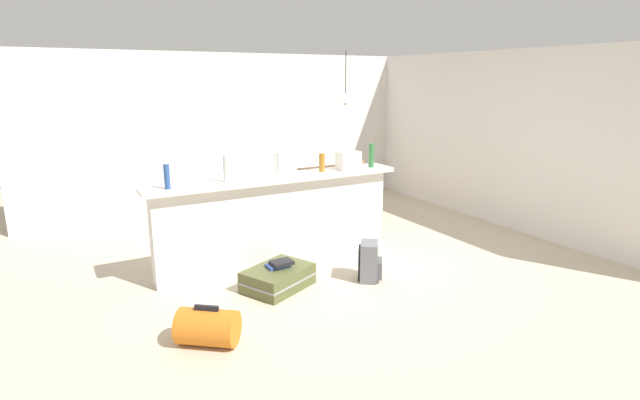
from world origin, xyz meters
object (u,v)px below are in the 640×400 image
bottle_amber (322,162)px  backpack_grey (370,262)px  pendant_lamp (345,97)px  duffel_bag_orange (208,327)px  suitcase_flat_olive (278,278)px  bottle_clear (280,165)px  grocery_bag (348,161)px  bottle_white (227,169)px  bottle_blue (167,177)px  book_stack (280,264)px  bottle_green (371,155)px  dining_table (341,175)px  dining_chair_near_partition (357,191)px

bottle_amber → backpack_grey: bearing=-84.8°
pendant_lamp → duffel_bag_orange: pendant_lamp is taller
duffel_bag_orange → suitcase_flat_olive: bearing=37.5°
bottle_clear → backpack_grey: size_ratio=0.62×
grocery_bag → suitcase_flat_olive: 1.68m
bottle_white → backpack_grey: bottle_white is taller
bottle_blue → book_stack: 1.43m
bottle_green → backpack_grey: (-0.59, -0.85, -0.99)m
bottle_green → bottle_amber: bearing=175.9°
bottle_blue → backpack_grey: size_ratio=0.59×
pendant_lamp → bottle_blue: bearing=-152.8°
backpack_grey → bottle_green: bearing=55.5°
bottle_amber → pendant_lamp: size_ratio=0.27×
bottle_amber → grocery_bag: (0.33, -0.06, 0.00)m
bottle_blue → dining_table: size_ratio=0.23×
bottle_blue → suitcase_flat_olive: (0.93, -0.54, -1.06)m
pendant_lamp → grocery_bag: bearing=-120.7°
dining_table → book_stack: size_ratio=4.21×
bottle_white → pendant_lamp: pendant_lamp is taller
bottle_clear → bottle_amber: size_ratio=1.22×
bottle_blue → dining_chair_near_partition: (2.88, 0.95, -0.65)m
dining_chair_near_partition → bottle_blue: bearing=-161.7°
bottle_blue → bottle_clear: size_ratio=0.95×
grocery_bag → dining_chair_near_partition: grocery_bag is taller
grocery_bag → suitcase_flat_olive: (-1.19, -0.55, -1.05)m
bottle_white → grocery_bag: (1.49, -0.03, -0.03)m
bottle_white → bottle_amber: bearing=1.6°
bottle_green → backpack_grey: 1.43m
bottle_blue → suitcase_flat_olive: bearing=-30.2°
bottle_green → suitcase_flat_olive: bearing=-159.7°
bottle_blue → suitcase_flat_olive: bottle_blue is taller
bottle_white → bottle_green: 1.83m
bottle_clear → dining_table: (1.69, 1.46, -0.53)m
grocery_bag → dining_chair_near_partition: bearing=51.0°
dining_chair_near_partition → pendant_lamp: (0.16, 0.61, 1.31)m
bottle_green → dining_chair_near_partition: bearing=65.6°
bottle_blue → bottle_green: bearing=0.6°
bottle_white → dining_chair_near_partition: bearing=22.0°
bottle_green → dining_table: size_ratio=0.27×
grocery_bag → pendant_lamp: pendant_lamp is taller
bottle_clear → pendant_lamp: (1.79, 1.50, 0.65)m
book_stack → duffel_bag_orange: bearing=-142.9°
bottle_amber → suitcase_flat_olive: (-0.86, -0.61, -1.04)m
dining_table → suitcase_flat_olive: bearing=-134.3°
bottle_amber → grocery_bag: 0.33m
backpack_grey → duffel_bag_orange: size_ratio=0.75×
bottle_white → suitcase_flat_olive: 1.26m
suitcase_flat_olive → book_stack: bearing=18.3°
bottle_green → book_stack: size_ratio=1.13×
bottle_clear → book_stack: 1.13m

